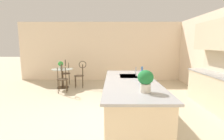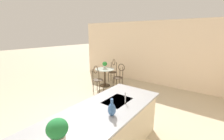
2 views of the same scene
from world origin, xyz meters
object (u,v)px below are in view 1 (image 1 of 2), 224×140
(potted_plant_on_table, at_px, (61,64))
(potted_plant_counter_far, at_px, (145,80))
(chair_toward_desk, at_px, (66,71))
(chair_by_island, at_px, (80,73))
(vase_on_counter, at_px, (142,75))
(bistro_table, at_px, (62,76))
(chair_near_window, at_px, (62,77))

(potted_plant_on_table, relative_size, potted_plant_counter_far, 0.81)
(chair_toward_desk, bearing_deg, chair_by_island, 51.11)
(potted_plant_on_table, bearing_deg, vase_on_counter, 41.05)
(bistro_table, relative_size, potted_plant_on_table, 2.83)
(chair_toward_desk, distance_m, potted_plant_counter_far, 5.20)
(bistro_table, xyz_separation_m, vase_on_counter, (2.93, 2.56, 0.58))
(chair_near_window, xyz_separation_m, chair_toward_desk, (-1.36, -0.26, 0.00))
(potted_plant_on_table, bearing_deg, chair_toward_desk, 177.71)
(bistro_table, distance_m, chair_near_window, 0.73)
(chair_near_window, xyz_separation_m, vase_on_counter, (2.25, 2.37, 0.46))
(bistro_table, relative_size, vase_on_counter, 2.78)
(potted_plant_on_table, bearing_deg, potted_plant_counter_far, 32.89)
(chair_by_island, bearing_deg, vase_on_counter, 32.05)
(chair_toward_desk, height_order, potted_plant_on_table, chair_toward_desk)
(bistro_table, bearing_deg, chair_toward_desk, -174.58)
(chair_near_window, height_order, potted_plant_on_table, chair_near_window)
(chair_near_window, height_order, chair_toward_desk, same)
(chair_near_window, relative_size, vase_on_counter, 3.62)
(potted_plant_counter_far, bearing_deg, chair_by_island, -155.48)
(chair_by_island, distance_m, chair_toward_desk, 0.96)
(chair_by_island, distance_m, potted_plant_on_table, 0.84)
(chair_toward_desk, bearing_deg, chair_near_window, 10.88)
(chair_toward_desk, distance_m, vase_on_counter, 4.49)
(potted_plant_counter_far, bearing_deg, vase_on_counter, 173.65)
(chair_by_island, height_order, potted_plant_on_table, chair_by_island)
(chair_near_window, bearing_deg, bistro_table, -163.94)
(chair_by_island, distance_m, vase_on_counter, 3.57)
(potted_plant_on_table, height_order, potted_plant_counter_far, potted_plant_counter_far)
(chair_near_window, bearing_deg, vase_on_counter, 46.49)
(chair_toward_desk, height_order, vase_on_counter, vase_on_counter)
(bistro_table, height_order, chair_near_window, chair_near_window)
(potted_plant_counter_far, distance_m, vase_on_counter, 0.91)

